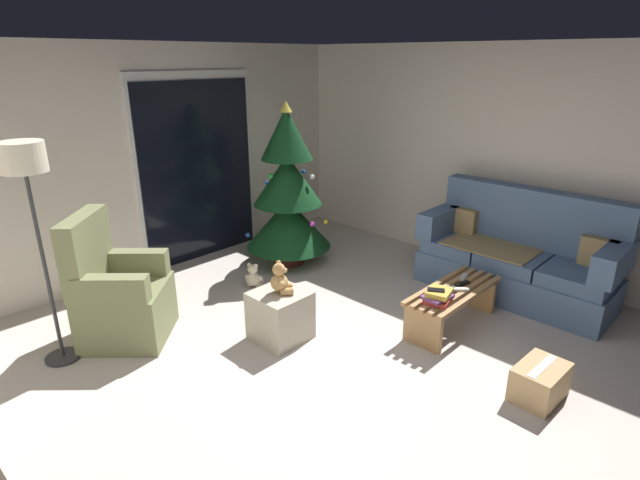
{
  "coord_description": "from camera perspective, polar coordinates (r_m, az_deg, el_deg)",
  "views": [
    {
      "loc": [
        -2.55,
        -2.1,
        2.35
      ],
      "look_at": [
        0.4,
        0.7,
        0.85
      ],
      "focal_mm": 28.06,
      "sensor_mm": 36.0,
      "label": 1
    }
  ],
  "objects": [
    {
      "name": "patio_door_glass",
      "position": [
        6.16,
        -13.63,
        7.5
      ],
      "size": [
        1.5,
        0.02,
        2.1
      ],
      "primitive_type": "cube",
      "color": "black",
      "rests_on": "ground"
    },
    {
      "name": "floor_lamp",
      "position": [
        4.21,
        -30.44,
        5.91
      ],
      "size": [
        0.32,
        0.32,
        1.78
      ],
      "color": "#2D2D30",
      "rests_on": "ground"
    },
    {
      "name": "teddy_bear_cream_by_tree",
      "position": [
        5.43,
        -7.59,
        -4.19
      ],
      "size": [
        0.22,
        0.21,
        0.29
      ],
      "color": "beige",
      "rests_on": "ground"
    },
    {
      "name": "cardboard_box_taped_mid_floor",
      "position": [
        4.09,
        23.76,
        -14.58
      ],
      "size": [
        0.43,
        0.31,
        0.26
      ],
      "color": "tan",
      "rests_on": "ground"
    },
    {
      "name": "wall_back",
      "position": [
        5.86,
        -20.06,
        8.22
      ],
      "size": [
        5.72,
        0.12,
        2.5
      ],
      "primitive_type": "cube",
      "color": "beige",
      "rests_on": "ground"
    },
    {
      "name": "cell_phone",
      "position": [
        4.36,
        13.09,
        -5.57
      ],
      "size": [
        0.14,
        0.16,
        0.01
      ],
      "primitive_type": "cube",
      "rotation": [
        0.0,
        0.0,
        0.55
      ],
      "color": "black",
      "rests_on": "book_stack"
    },
    {
      "name": "wall_right",
      "position": [
        5.91,
        22.11,
        8.05
      ],
      "size": [
        0.12,
        6.0,
        2.5
      ],
      "primitive_type": "cube",
      "color": "beige",
      "rests_on": "ground"
    },
    {
      "name": "remote_graphite",
      "position": [
        4.65,
        14.19,
        -5.36
      ],
      "size": [
        0.15,
        0.13,
        0.02
      ],
      "primitive_type": "cube",
      "rotation": [
        0.0,
        0.0,
        0.94
      ],
      "color": "#333338",
      "rests_on": "coffee_table"
    },
    {
      "name": "armchair",
      "position": [
        4.68,
        -21.96,
        -5.92
      ],
      "size": [
        0.97,
        0.97,
        1.13
      ],
      "color": "olive",
      "rests_on": "ground"
    },
    {
      "name": "christmas_tree",
      "position": [
        5.8,
        -3.7,
        5.15
      ],
      "size": [
        1.0,
        1.0,
        1.9
      ],
      "color": "#4C1E19",
      "rests_on": "ground"
    },
    {
      "name": "ottoman",
      "position": [
        4.43,
        -4.56,
        -8.56
      ],
      "size": [
        0.44,
        0.44,
        0.44
      ],
      "primitive_type": "cube",
      "color": "#B2A893",
      "rests_on": "ground"
    },
    {
      "name": "remote_silver",
      "position": [
        4.92,
        16.09,
        -4.06
      ],
      "size": [
        0.16,
        0.08,
        0.02
      ],
      "primitive_type": "cube",
      "rotation": [
        0.0,
        0.0,
        4.95
      ],
      "color": "#ADADB2",
      "rests_on": "coffee_table"
    },
    {
      "name": "coffee_table",
      "position": [
        4.74,
        14.9,
        -6.73
      ],
      "size": [
        1.1,
        0.4,
        0.38
      ],
      "color": "#9E7547",
      "rests_on": "ground"
    },
    {
      "name": "patio_door_frame",
      "position": [
        6.16,
        -13.76,
        7.98
      ],
      "size": [
        1.6,
        0.02,
        2.2
      ],
      "primitive_type": "cube",
      "color": "silver",
      "rests_on": "ground"
    },
    {
      "name": "ground_plane",
      "position": [
        4.05,
        3.41,
        -15.23
      ],
      "size": [
        7.0,
        7.0,
        0.0
      ],
      "primitive_type": "plane",
      "color": "#BCB2A8"
    },
    {
      "name": "remote_black",
      "position": [
        4.78,
        15.94,
        -4.8
      ],
      "size": [
        0.16,
        0.09,
        0.02
      ],
      "primitive_type": "cube",
      "rotation": [
        0.0,
        0.0,
        1.29
      ],
      "color": "black",
      "rests_on": "coffee_table"
    },
    {
      "name": "teddy_bear_honey",
      "position": [
        4.28,
        -4.54,
        -4.56
      ],
      "size": [
        0.22,
        0.21,
        0.29
      ],
      "color": "tan",
      "rests_on": "ottoman"
    },
    {
      "name": "remote_white",
      "position": [
        4.66,
        15.67,
        -5.44
      ],
      "size": [
        0.14,
        0.15,
        0.02
      ],
      "primitive_type": "cube",
      "rotation": [
        0.0,
        0.0,
        0.73
      ],
      "color": "silver",
      "rests_on": "coffee_table"
    },
    {
      "name": "couch",
      "position": [
        5.54,
        21.64,
        -1.84
      ],
      "size": [
        0.78,
        1.94,
        1.08
      ],
      "color": "slate",
      "rests_on": "ground"
    },
    {
      "name": "book_stack",
      "position": [
        4.39,
        13.35,
        -6.26
      ],
      "size": [
        0.28,
        0.25,
        0.11
      ],
      "color": "#A32D28",
      "rests_on": "coffee_table"
    }
  ]
}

